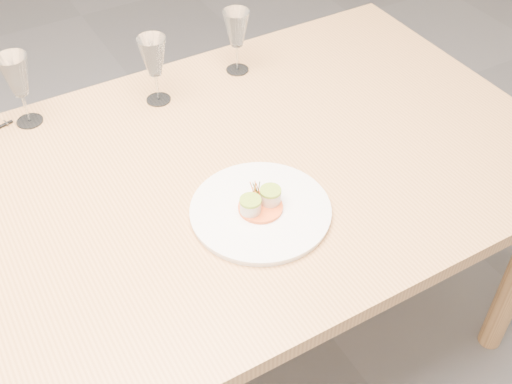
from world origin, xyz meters
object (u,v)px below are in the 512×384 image
dining_table (80,247)px  wine_glass_2 (236,30)px  dinner_plate (261,210)px  wine_glass_1 (153,58)px  wine_glass_0 (17,77)px

dining_table → wine_glass_2: (0.61, 0.37, 0.20)m
dinner_plate → wine_glass_2: (0.24, 0.54, 0.12)m
dining_table → wine_glass_2: size_ratio=12.92×
dining_table → dinner_plate: (0.38, -0.17, 0.08)m
wine_glass_2 → dining_table: bearing=-149.1°
dinner_plate → wine_glass_2: 0.60m
dining_table → wine_glass_2: bearing=30.9°
dining_table → dinner_plate: dinner_plate is taller
dining_table → wine_glass_1: wine_glass_1 is taller
dinner_plate → wine_glass_2: wine_glass_2 is taller
wine_glass_0 → wine_glass_2: (0.59, -0.06, -0.01)m
wine_glass_0 → wine_glass_1: (0.33, -0.08, -0.00)m
dining_table → wine_glass_0: 0.47m
dining_table → wine_glass_2: wine_glass_2 is taller
wine_glass_2 → wine_glass_0: bearing=174.4°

